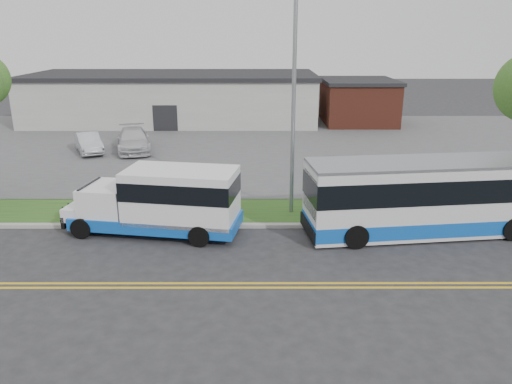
{
  "coord_description": "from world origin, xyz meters",
  "views": [
    {
      "loc": [
        1.37,
        -18.58,
        7.95
      ],
      "look_at": [
        1.39,
        1.02,
        1.6
      ],
      "focal_mm": 35.0,
      "sensor_mm": 36.0,
      "label": 1
    }
  ],
  "objects_px": {
    "streetlight_near": "(294,98)",
    "transit_bus": "(440,197)",
    "shuttle_bus": "(165,199)",
    "parked_car_b": "(133,140)",
    "parked_car_a": "(89,143)"
  },
  "relations": [
    {
      "from": "shuttle_bus",
      "to": "parked_car_b",
      "type": "bearing_deg",
      "value": 117.48
    },
    {
      "from": "streetlight_near",
      "to": "parked_car_b",
      "type": "bearing_deg",
      "value": 129.34
    },
    {
      "from": "shuttle_bus",
      "to": "parked_car_b",
      "type": "height_order",
      "value": "shuttle_bus"
    },
    {
      "from": "transit_bus",
      "to": "streetlight_near",
      "type": "bearing_deg",
      "value": 153.21
    },
    {
      "from": "parked_car_b",
      "to": "transit_bus",
      "type": "bearing_deg",
      "value": -56.79
    },
    {
      "from": "transit_bus",
      "to": "parked_car_b",
      "type": "height_order",
      "value": "transit_bus"
    },
    {
      "from": "shuttle_bus",
      "to": "parked_car_a",
      "type": "height_order",
      "value": "shuttle_bus"
    },
    {
      "from": "streetlight_near",
      "to": "transit_bus",
      "type": "relative_size",
      "value": 0.85
    },
    {
      "from": "shuttle_bus",
      "to": "parked_car_b",
      "type": "xyz_separation_m",
      "value": [
        -4.67,
        14.4,
        -0.61
      ]
    },
    {
      "from": "streetlight_near",
      "to": "parked_car_a",
      "type": "bearing_deg",
      "value": 137.8
    },
    {
      "from": "shuttle_bus",
      "to": "transit_bus",
      "type": "bearing_deg",
      "value": 10.08
    },
    {
      "from": "shuttle_bus",
      "to": "transit_bus",
      "type": "distance_m",
      "value": 11.18
    },
    {
      "from": "streetlight_near",
      "to": "shuttle_bus",
      "type": "height_order",
      "value": "streetlight_near"
    },
    {
      "from": "streetlight_near",
      "to": "shuttle_bus",
      "type": "distance_m",
      "value": 6.87
    },
    {
      "from": "streetlight_near",
      "to": "transit_bus",
      "type": "xyz_separation_m",
      "value": [
        5.89,
        -2.13,
        -3.69
      ]
    }
  ]
}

